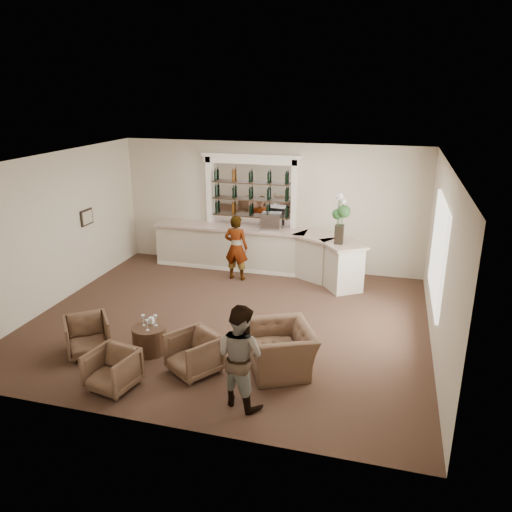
{
  "coord_description": "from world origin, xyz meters",
  "views": [
    {
      "loc": [
        3.03,
        -8.93,
        4.61
      ],
      "look_at": [
        0.33,
        0.9,
        1.15
      ],
      "focal_mm": 35.0,
      "sensor_mm": 36.0,
      "label": 1
    }
  ],
  "objects": [
    {
      "name": "bar_counter",
      "position": [
        -0.16,
        3.0,
        0.57
      ],
      "size": [
        5.72,
        1.8,
        1.14
      ],
      "color": "beige",
      "rests_on": "ground"
    },
    {
      "name": "wine_glass_bar_right",
      "position": [
        -0.21,
        3.05,
        1.25
      ],
      "size": [
        0.07,
        0.07,
        0.21
      ],
      "primitive_type": null,
      "color": "white",
      "rests_on": "bar_counter"
    },
    {
      "name": "armchair_far",
      "position": [
        1.45,
        -1.56,
        0.38
      ],
      "size": [
        1.45,
        1.52,
        0.77
      ],
      "primitive_type": "imported",
      "rotation": [
        0.0,
        0.0,
        -1.1
      ],
      "color": "brown",
      "rests_on": "ground"
    },
    {
      "name": "back_bar_alcove",
      "position": [
        -0.5,
        3.41,
        2.03
      ],
      "size": [
        2.64,
        0.25,
        3.0
      ],
      "color": "white",
      "rests_on": "ground"
    },
    {
      "name": "wine_glass_tbl_c",
      "position": [
        -0.95,
        -1.74,
        0.6
      ],
      "size": [
        0.07,
        0.07,
        0.21
      ],
      "primitive_type": null,
      "color": "white",
      "rests_on": "cocktail_table"
    },
    {
      "name": "wine_glass_tbl_b",
      "position": [
        -0.89,
        -1.53,
        0.6
      ],
      "size": [
        0.07,
        0.07,
        0.21
      ],
      "primitive_type": null,
      "color": "white",
      "rests_on": "cocktail_table"
    },
    {
      "name": "ground",
      "position": [
        0.0,
        0.0,
        0.0
      ],
      "size": [
        8.0,
        8.0,
        0.0
      ],
      "primitive_type": "plane",
      "color": "#4E3427",
      "rests_on": "ground"
    },
    {
      "name": "cocktail_table",
      "position": [
        -0.99,
        -1.61,
        0.25
      ],
      "size": [
        0.63,
        0.63,
        0.5
      ],
      "primitive_type": "cylinder",
      "color": "#46301E",
      "rests_on": "ground"
    },
    {
      "name": "espresso_machine",
      "position": [
        0.14,
        3.09,
        1.36
      ],
      "size": [
        0.52,
        0.45,
        0.43
      ],
      "primitive_type": "cube",
      "rotation": [
        0.0,
        0.0,
        0.08
      ],
      "color": "#B1B1B6",
      "rests_on": "bar_counter"
    },
    {
      "name": "room_shell",
      "position": [
        0.16,
        0.71,
        2.34
      ],
      "size": [
        8.04,
        7.02,
        3.32
      ],
      "color": "beige",
      "rests_on": "ground"
    },
    {
      "name": "armchair_right",
      "position": [
        0.05,
        -2.05,
        0.35
      ],
      "size": [
        1.07,
        1.07,
        0.71
      ],
      "primitive_type": "imported",
      "rotation": [
        0.0,
        0.0,
        -0.6
      ],
      "color": "brown",
      "rests_on": "ground"
    },
    {
      "name": "armchair_center",
      "position": [
        -1.03,
        -2.83,
        0.33
      ],
      "size": [
        0.83,
        0.84,
        0.66
      ],
      "primitive_type": "imported",
      "rotation": [
        0.0,
        0.0,
        -0.19
      ],
      "color": "brown",
      "rests_on": "ground"
    },
    {
      "name": "armchair_left",
      "position": [
        -2.05,
        -1.96,
        0.35
      ],
      "size": [
        1.06,
        1.06,
        0.7
      ],
      "primitive_type": "imported",
      "rotation": [
        0.0,
        0.0,
        0.68
      ],
      "color": "brown",
      "rests_on": "ground"
    },
    {
      "name": "wine_glass_tbl_a",
      "position": [
        -1.11,
        -1.58,
        0.6
      ],
      "size": [
        0.07,
        0.07,
        0.21
      ],
      "primitive_type": null,
      "color": "white",
      "rests_on": "cocktail_table"
    },
    {
      "name": "napkin_holder",
      "position": [
        -1.01,
        -1.47,
        0.56
      ],
      "size": [
        0.08,
        0.08,
        0.12
      ],
      "primitive_type": "cube",
      "color": "white",
      "rests_on": "cocktail_table"
    },
    {
      "name": "sommelier",
      "position": [
        -0.57,
        2.32,
        0.83
      ],
      "size": [
        0.62,
        0.42,
        1.65
      ],
      "primitive_type": "imported",
      "rotation": [
        0.0,
        0.0,
        3.1
      ],
      "color": "gray",
      "rests_on": "ground"
    },
    {
      "name": "wine_glass_bar_left",
      "position": [
        0.01,
        3.0,
        1.25
      ],
      "size": [
        0.07,
        0.07,
        0.21
      ],
      "primitive_type": null,
      "color": "white",
      "rests_on": "bar_counter"
    },
    {
      "name": "guest",
      "position": [
        1.07,
        -2.67,
        0.82
      ],
      "size": [
        0.97,
        0.88,
        1.63
      ],
      "primitive_type": "imported",
      "rotation": [
        0.0,
        0.0,
        2.75
      ],
      "color": "gray",
      "rests_on": "ground"
    },
    {
      "name": "flower_vase",
      "position": [
        1.94,
        2.32,
        1.81
      ],
      "size": [
        0.31,
        0.31,
        1.18
      ],
      "color": "black",
      "rests_on": "bar_counter"
    }
  ]
}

